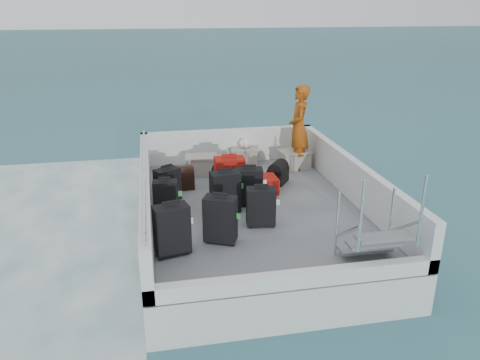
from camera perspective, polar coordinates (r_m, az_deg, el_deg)
The scene contains 23 objects.
ground at distance 8.06m, azimuth 1.55°, elevation -7.19°, with size 160.00×160.00×0.00m, color #1B545F.
ferry_hull at distance 7.92m, azimuth 1.57°, elevation -5.27°, with size 3.60×5.00×0.60m, color silver.
deck at distance 7.79m, azimuth 1.59°, elevation -3.22°, with size 3.30×4.70×0.02m, color slate.
deck_fittings at distance 7.44m, azimuth 4.76°, elevation -1.28°, with size 3.60×5.00×0.90m.
suitcase_0 at distance 6.24m, azimuth -8.29°, elevation -6.11°, with size 0.45×0.26×0.70m, color black.
suitcase_1 at distance 7.43m, azimuth -9.05°, elevation -2.20°, with size 0.38×0.22×0.57m, color black.
suitcase_2 at distance 7.94m, azimuth -8.83°, elevation -0.64°, with size 0.40×0.24×0.58m, color black.
suitcase_3 at distance 6.51m, azimuth -2.42°, elevation -4.87°, with size 0.44×0.26×0.67m, color black.
suitcase_4 at distance 7.43m, azimuth -1.81°, elevation -1.54°, with size 0.46×0.27×0.67m, color black.
suitcase_5 at distance 8.05m, azimuth -1.29°, elevation 0.33°, with size 0.51×0.30×0.70m, color #A7190C.
suitcase_6 at distance 7.00m, azimuth 2.55°, elevation -3.32°, with size 0.43×0.25×0.59m, color black.
suitcase_7 at distance 7.71m, azimuth 1.07°, elevation -0.86°, with size 0.45×0.26×0.63m, color black.
suitcase_8 at distance 8.30m, azimuth 2.07°, elevation -0.59°, with size 0.47×0.71×0.28m, color #A7190C.
duffel_0 at distance 8.53m, azimuth -7.38°, elevation -0.02°, with size 0.51×0.30×0.32m, color black, non-canonical shape.
duffel_1 at distance 8.55m, azimuth -1.87°, elevation 0.21°, with size 0.41×0.30×0.32m, color black, non-canonical shape.
duffel_2 at distance 8.77m, azimuth 4.65°, elevation 0.67°, with size 0.41×0.30×0.32m, color black, non-canonical shape.
crate_0 at distance 9.20m, azimuth -4.72°, elevation 1.73°, with size 0.58×0.40×0.35m, color gray.
crate_1 at distance 9.19m, azimuth -3.32°, elevation 1.63°, with size 0.52×0.36×0.31m, color gray.
crate_2 at distance 9.81m, azimuth 0.59°, elevation 2.90°, with size 0.53×0.36×0.32m, color gray.
crate_3 at distance 9.59m, azimuth 6.63°, elevation 2.43°, with size 0.57×0.39×0.34m, color gray.
yellow_bag at distance 10.11m, azimuth 6.94°, elevation 2.99°, with size 0.28×0.26×0.22m, color gold.
white_bag at distance 9.74m, azimuth 0.59°, elevation 4.30°, with size 0.24×0.24×0.18m, color white.
passenger at distance 9.40m, azimuth 7.17°, elevation 6.33°, with size 0.63×0.40×1.70m, color orange.
Camera 1 is at (-1.57, -6.96, 3.74)m, focal length 35.00 mm.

